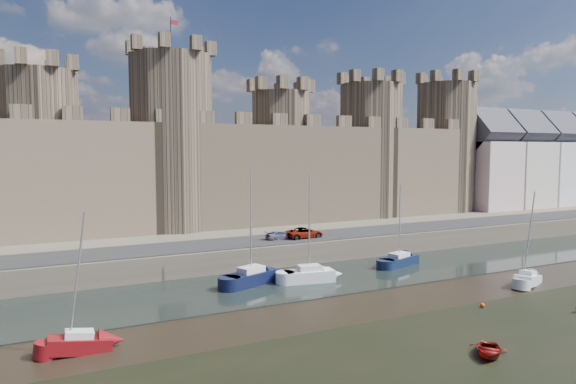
{
  "coord_description": "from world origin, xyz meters",
  "views": [
    {
      "loc": [
        -14.75,
        -20.36,
        13.08
      ],
      "look_at": [
        6.28,
        22.0,
        9.2
      ],
      "focal_mm": 32.0,
      "sensor_mm": 36.0,
      "label": 1
    }
  ],
  "objects_px": {
    "car_3": "(304,233)",
    "sailboat_4": "(80,342)",
    "car_2": "(281,235)",
    "sailboat_3": "(399,260)",
    "sailboat_1": "(251,276)",
    "sailboat_2": "(309,274)",
    "sailboat_5": "(528,278)"
  },
  "relations": [
    {
      "from": "car_3",
      "to": "sailboat_4",
      "type": "relative_size",
      "value": 0.52
    },
    {
      "from": "car_2",
      "to": "sailboat_3",
      "type": "bearing_deg",
      "value": -129.58
    },
    {
      "from": "car_3",
      "to": "sailboat_4",
      "type": "distance_m",
      "value": 32.58
    },
    {
      "from": "car_2",
      "to": "sailboat_4",
      "type": "height_order",
      "value": "sailboat_4"
    },
    {
      "from": "sailboat_1",
      "to": "sailboat_4",
      "type": "bearing_deg",
      "value": -167.46
    },
    {
      "from": "car_3",
      "to": "sailboat_2",
      "type": "relative_size",
      "value": 0.45
    },
    {
      "from": "sailboat_2",
      "to": "sailboat_4",
      "type": "xyz_separation_m",
      "value": [
        -21.76,
        -8.78,
        -0.14
      ]
    },
    {
      "from": "car_2",
      "to": "sailboat_5",
      "type": "xyz_separation_m",
      "value": [
        16.68,
        -20.65,
        -2.36
      ]
    },
    {
      "from": "sailboat_3",
      "to": "sailboat_5",
      "type": "relative_size",
      "value": 1.0
    },
    {
      "from": "sailboat_2",
      "to": "sailboat_3",
      "type": "relative_size",
      "value": 1.16
    },
    {
      "from": "sailboat_1",
      "to": "car_2",
      "type": "bearing_deg",
      "value": 29.74
    },
    {
      "from": "sailboat_1",
      "to": "car_3",
      "type": "bearing_deg",
      "value": 18.77
    },
    {
      "from": "car_3",
      "to": "sailboat_1",
      "type": "height_order",
      "value": "sailboat_1"
    },
    {
      "from": "car_2",
      "to": "sailboat_2",
      "type": "height_order",
      "value": "sailboat_2"
    },
    {
      "from": "sailboat_1",
      "to": "sailboat_2",
      "type": "bearing_deg",
      "value": -37.1
    },
    {
      "from": "car_2",
      "to": "sailboat_2",
      "type": "relative_size",
      "value": 0.35
    },
    {
      "from": "sailboat_3",
      "to": "sailboat_4",
      "type": "bearing_deg",
      "value": -179.93
    },
    {
      "from": "sailboat_3",
      "to": "sailboat_2",
      "type": "bearing_deg",
      "value": 171.3
    },
    {
      "from": "sailboat_1",
      "to": "sailboat_5",
      "type": "xyz_separation_m",
      "value": [
        24.02,
        -11.93,
        -0.18
      ]
    },
    {
      "from": "sailboat_2",
      "to": "sailboat_1",
      "type": "bearing_deg",
      "value": 173.25
    },
    {
      "from": "sailboat_3",
      "to": "sailboat_5",
      "type": "bearing_deg",
      "value": -81.16
    },
    {
      "from": "car_2",
      "to": "sailboat_1",
      "type": "xyz_separation_m",
      "value": [
        -7.34,
        -8.72,
        -2.18
      ]
    },
    {
      "from": "sailboat_2",
      "to": "sailboat_5",
      "type": "bearing_deg",
      "value": -18.79
    },
    {
      "from": "car_2",
      "to": "sailboat_1",
      "type": "bearing_deg",
      "value": 138.7
    },
    {
      "from": "sailboat_2",
      "to": "sailboat_5",
      "type": "relative_size",
      "value": 1.16
    },
    {
      "from": "car_3",
      "to": "sailboat_3",
      "type": "bearing_deg",
      "value": -139.59
    },
    {
      "from": "sailboat_3",
      "to": "sailboat_4",
      "type": "height_order",
      "value": "sailboat_3"
    },
    {
      "from": "car_3",
      "to": "sailboat_4",
      "type": "height_order",
      "value": "sailboat_4"
    },
    {
      "from": "sailboat_1",
      "to": "sailboat_4",
      "type": "xyz_separation_m",
      "value": [
        -16.27,
        -10.45,
        -0.17
      ]
    },
    {
      "from": "car_2",
      "to": "car_3",
      "type": "xyz_separation_m",
      "value": [
        2.92,
        -0.43,
        0.13
      ]
    },
    {
      "from": "car_3",
      "to": "sailboat_1",
      "type": "distance_m",
      "value": 13.39
    },
    {
      "from": "sailboat_1",
      "to": "sailboat_2",
      "type": "relative_size",
      "value": 1.05
    }
  ]
}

